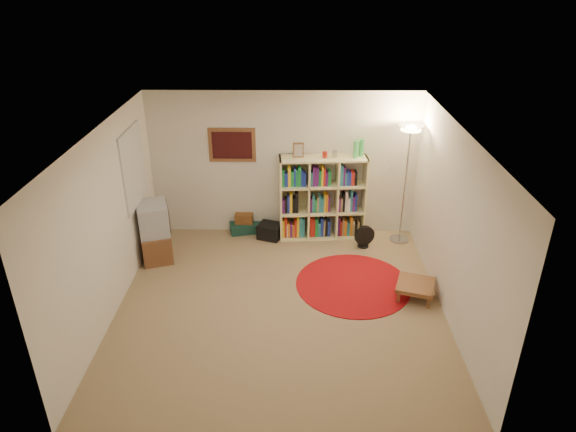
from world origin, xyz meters
name	(u,v)px	position (x,y,z in m)	size (l,w,h in m)	color
room	(276,224)	(-0.05, 0.05, 1.26)	(4.54, 4.54, 2.54)	#907754
bookshelf	(321,199)	(0.64, 2.07, 0.70)	(1.48, 0.52, 1.74)	#FFF5AA
floor_lamp	(409,147)	(2.01, 1.91, 1.69)	(0.48, 0.48, 2.04)	#AEACB1
floor_fan	(364,237)	(1.36, 1.66, 0.20)	(0.35, 0.23, 0.39)	black
tv_stand	(155,232)	(-2.03, 1.29, 0.46)	(0.64, 0.76, 0.95)	brown
suitcase	(246,226)	(-0.68, 2.21, 0.09)	(0.62, 0.47, 0.18)	#153B31
wicker_basket	(244,218)	(-0.70, 2.20, 0.27)	(0.32, 0.23, 0.18)	brown
duffel_bag	(270,231)	(-0.23, 1.97, 0.13)	(0.46, 0.42, 0.26)	black
paper_towel	(287,231)	(0.06, 1.96, 0.14)	(0.16, 0.16, 0.27)	white
red_rug	(353,284)	(1.07, 0.53, 0.01)	(1.71, 1.71, 0.02)	maroon
side_table	(416,286)	(1.92, 0.22, 0.20)	(0.64, 0.64, 0.24)	brown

